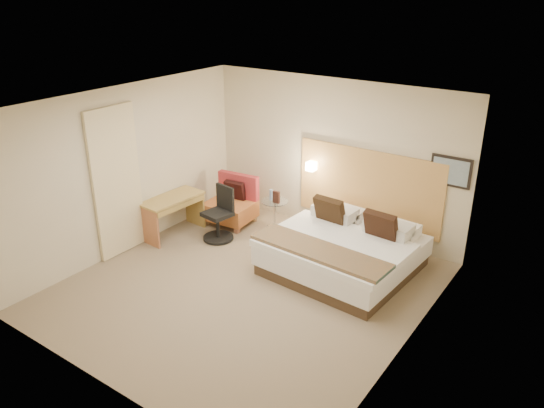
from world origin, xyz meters
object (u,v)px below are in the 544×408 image
Objects in this scene: bed at (344,250)px; desk at (173,206)px; side_table at (275,213)px; desk_chair at (220,218)px; lounge_chair at (232,204)px.

bed is 1.89× the size of desk.
side_table is at bearing 42.77° from desk.
bed is at bearing -19.36° from side_table.
desk_chair is (-0.55, -0.87, 0.08)m from side_table.
desk is (-1.31, -1.21, 0.25)m from side_table.
desk is at bearing -168.49° from bed.
lounge_chair is 0.77× the size of desk.
desk_chair reaches higher than side_table.
side_table is 1.80m from desk.
bed is 1.81m from side_table.
side_table is 0.47× the size of desk.
desk is at bearing -137.23° from side_table.
side_table is at bearing 14.01° from lounge_chair.
desk_chair is at bearing -68.35° from lounge_chair.
desk_chair is (-2.26, -0.27, 0.06)m from bed.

